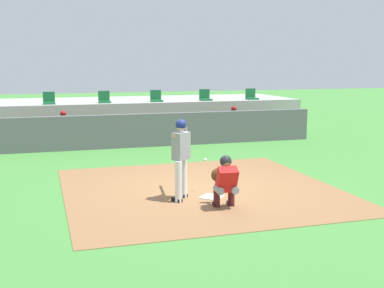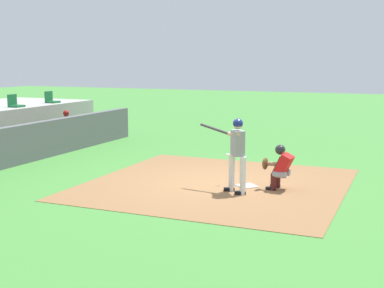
# 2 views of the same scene
# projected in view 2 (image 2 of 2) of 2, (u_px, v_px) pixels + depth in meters

# --- Properties ---
(ground_plane) EXTENTS (80.00, 80.00, 0.00)m
(ground_plane) POSITION_uv_depth(u_px,v_px,m) (217.00, 184.00, 13.50)
(ground_plane) COLOR #428438
(dirt_infield) EXTENTS (6.40, 6.40, 0.01)m
(dirt_infield) POSITION_uv_depth(u_px,v_px,m) (217.00, 184.00, 13.50)
(dirt_infield) COLOR olive
(dirt_infield) RESTS_ON ground
(home_plate) EXTENTS (0.62, 0.62, 0.02)m
(home_plate) POSITION_uv_depth(u_px,v_px,m) (247.00, 186.00, 13.19)
(home_plate) COLOR white
(home_plate) RESTS_ON dirt_infield
(batter_at_plate) EXTENTS (0.68, 1.38, 1.80)m
(batter_at_plate) POSITION_uv_depth(u_px,v_px,m) (237.00, 150.00, 12.42)
(batter_at_plate) COLOR silver
(batter_at_plate) RESTS_ON ground
(catcher_crouched) EXTENTS (0.51, 1.74, 1.13)m
(catcher_crouched) POSITION_uv_depth(u_px,v_px,m) (279.00, 166.00, 12.79)
(catcher_crouched) COLOR gray
(catcher_crouched) RESTS_ON ground
(dugout_wall) EXTENTS (13.00, 0.30, 1.20)m
(dugout_wall) POSITION_uv_depth(u_px,v_px,m) (17.00, 145.00, 15.91)
(dugout_wall) COLOR #59595E
(dugout_wall) RESTS_ON ground
(dugout_player_1) EXTENTS (0.49, 0.70, 1.30)m
(dugout_player_1) POSITION_uv_depth(u_px,v_px,m) (69.00, 127.00, 19.70)
(dugout_player_1) COLOR #939399
(dugout_player_1) RESTS_ON ground
(stadium_seat_4) EXTENTS (0.46, 0.46, 0.48)m
(stadium_seat_4) POSITION_uv_depth(u_px,v_px,m) (15.00, 103.00, 19.83)
(stadium_seat_4) COLOR #196033
(stadium_seat_4) RESTS_ON stands_platform
(stadium_seat_5) EXTENTS (0.46, 0.46, 0.48)m
(stadium_seat_5) POSITION_uv_depth(u_px,v_px,m) (51.00, 100.00, 21.80)
(stadium_seat_5) COLOR #196033
(stadium_seat_5) RESTS_ON stands_platform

